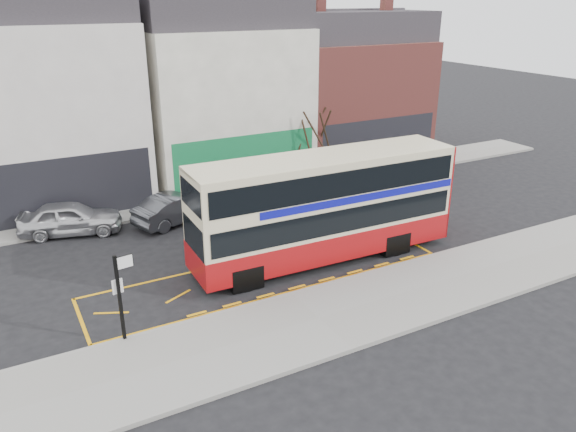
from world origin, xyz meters
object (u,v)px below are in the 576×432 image
car_grey (178,208)px  car_silver (70,218)px  street_tree_right (315,119)px  car_white (376,174)px  double_decker_bus (325,206)px  bus_stop_post (121,289)px

car_grey → car_silver: bearing=59.9°
street_tree_right → car_silver: bearing=-174.9°
car_grey → car_white: bearing=-109.6°
double_decker_bus → car_silver: 11.77m
car_silver → bus_stop_post: bearing=-163.8°
car_silver → car_grey: car_silver is taller
car_white → street_tree_right: bearing=71.8°
double_decker_bus → bus_stop_post: double_decker_bus is taller
car_white → street_tree_right: 4.71m
double_decker_bus → car_grey: double_decker_bus is taller
car_grey → car_white: size_ratio=0.93×
bus_stop_post → car_white: bus_stop_post is taller
bus_stop_post → car_grey: (4.65, 8.96, -1.17)m
bus_stop_post → car_white: (16.39, 8.88, -1.21)m
car_silver → car_grey: (4.75, -0.91, -0.04)m
double_decker_bus → bus_stop_post: bearing=-164.2°
double_decker_bus → street_tree_right: 10.25m
bus_stop_post → car_grey: bus_stop_post is taller
bus_stop_post → car_silver: bearing=82.8°
car_grey → car_white: car_grey is taller
car_silver → car_grey: size_ratio=1.03×
car_silver → street_tree_right: size_ratio=0.82×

